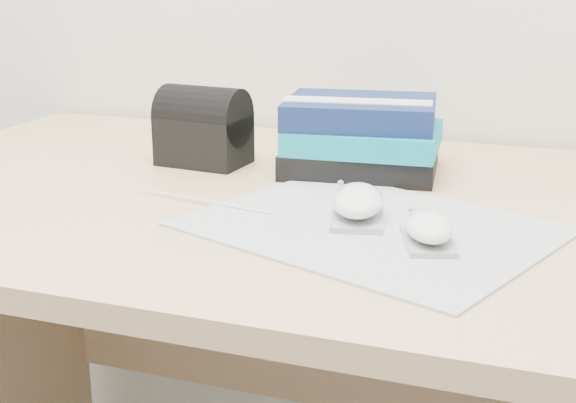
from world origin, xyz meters
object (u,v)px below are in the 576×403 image
(mouse_front, at_px, (429,229))
(pouch, at_px, (203,127))
(mouse_rear, at_px, (358,203))
(desk, at_px, (400,345))
(book_stack, at_px, (362,136))

(mouse_front, height_order, pouch, pouch)
(mouse_rear, relative_size, mouse_front, 1.16)
(desk, relative_size, book_stack, 6.54)
(mouse_rear, height_order, mouse_front, mouse_rear)
(desk, bearing_deg, book_stack, 135.72)
(pouch, bearing_deg, desk, -8.26)
(mouse_rear, bearing_deg, desk, 78.32)
(mouse_front, height_order, book_stack, book_stack)
(mouse_front, xyz_separation_m, pouch, (-0.40, 0.26, 0.04))
(desk, relative_size, mouse_rear, 12.78)
(mouse_rear, height_order, pouch, pouch)
(mouse_rear, relative_size, book_stack, 0.51)
(desk, bearing_deg, mouse_rear, -101.68)
(desk, relative_size, pouch, 11.56)
(mouse_rear, distance_m, pouch, 0.36)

